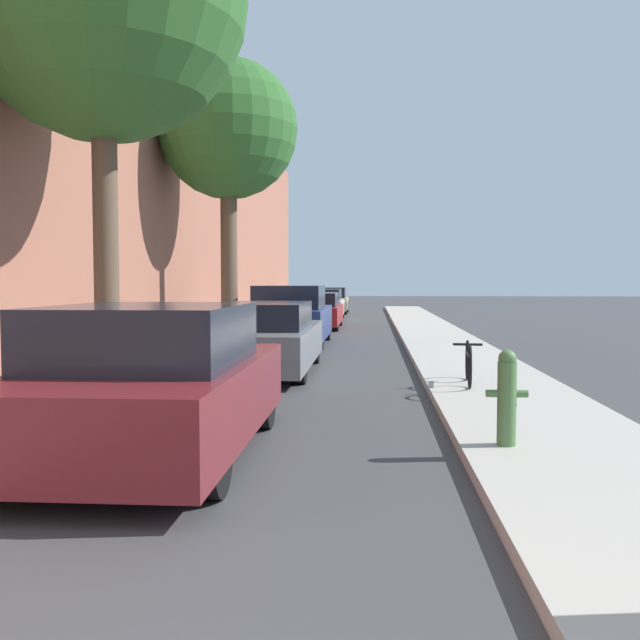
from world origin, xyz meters
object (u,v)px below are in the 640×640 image
at_px(parked_car_red, 313,311).
at_px(parked_car_maroon, 153,384).
at_px(parked_car_grey, 261,339).
at_px(parked_car_navy, 291,317).
at_px(fire_hydrant, 507,396).
at_px(street_tree_far, 228,131).
at_px(bicycle, 469,363).
at_px(parked_car_white, 322,305).
at_px(parked_car_champagne, 331,301).

bearing_deg(parked_car_red, parked_car_maroon, -90.03).
distance_m(parked_car_grey, parked_car_navy, 5.41).
bearing_deg(fire_hydrant, street_tree_far, 114.45).
bearing_deg(street_tree_far, parked_car_maroon, -82.33).
relative_size(parked_car_maroon, bicycle, 2.71).
xyz_separation_m(parked_car_red, parked_car_white, (-0.07, 5.68, 0.03)).
relative_size(parked_car_grey, street_tree_far, 0.67).
xyz_separation_m(parked_car_white, fire_hydrant, (3.31, -23.22, -0.05)).
bearing_deg(parked_car_red, fire_hydrant, -79.53).
relative_size(parked_car_navy, parked_car_red, 0.98).
bearing_deg(parked_car_white, street_tree_far, -95.85).
distance_m(parked_car_red, parked_car_champagne, 11.22).
relative_size(parked_car_navy, bicycle, 3.08).
height_order(parked_car_red, parked_car_white, parked_car_white).
relative_size(parked_car_red, fire_hydrant, 5.30).
relative_size(parked_car_champagne, fire_hydrant, 4.56).
bearing_deg(parked_car_maroon, parked_car_champagne, 90.02).
relative_size(fire_hydrant, bicycle, 0.59).
height_order(parked_car_white, parked_car_champagne, parked_car_champagne).
xyz_separation_m(parked_car_grey, parked_car_navy, (-0.09, 5.41, 0.11)).
xyz_separation_m(parked_car_red, fire_hydrant, (3.24, -17.54, -0.03)).
relative_size(parked_car_maroon, street_tree_far, 0.60).
height_order(parked_car_white, bicycle, parked_car_white).
xyz_separation_m(parked_car_champagne, street_tree_far, (-1.39, -18.55, 4.56)).
bearing_deg(fire_hydrant, parked_car_navy, 106.25).
relative_size(parked_car_grey, parked_car_red, 0.97).
relative_size(parked_car_navy, street_tree_far, 0.68).
height_order(parked_car_grey, parked_car_champagne, parked_car_champagne).
xyz_separation_m(parked_car_red, parked_car_champagne, (-0.02, 11.22, 0.03)).
bearing_deg(parked_car_red, street_tree_far, -100.87).
xyz_separation_m(parked_car_white, street_tree_far, (-1.33, -13.00, 4.56)).
relative_size(parked_car_maroon, parked_car_red, 0.86).
distance_m(parked_car_maroon, parked_car_white, 23.38).
height_order(parked_car_red, parked_car_champagne, parked_car_champagne).
bearing_deg(parked_car_grey, bicycle, -30.63).
bearing_deg(fire_hydrant, parked_car_white, 98.12).
distance_m(parked_car_maroon, parked_car_red, 17.70).
height_order(parked_car_red, fire_hydrant, parked_car_red).
distance_m(parked_car_champagne, bicycle, 25.15).
relative_size(parked_car_maroon, parked_car_white, 1.02).
bearing_deg(parked_car_maroon, parked_car_white, 90.16).
bearing_deg(fire_hydrant, parked_car_grey, 118.59).
distance_m(parked_car_maroon, street_tree_far, 11.40).
height_order(street_tree_far, bicycle, street_tree_far).
bearing_deg(parked_car_maroon, bicycle, 49.46).
relative_size(parked_car_grey, parked_car_navy, 0.99).
bearing_deg(bicycle, parked_car_champagne, 103.36).
xyz_separation_m(parked_car_red, street_tree_far, (-1.41, -7.32, 4.58)).
relative_size(parked_car_red, street_tree_far, 0.69).
relative_size(parked_car_navy, parked_car_champagne, 1.14).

